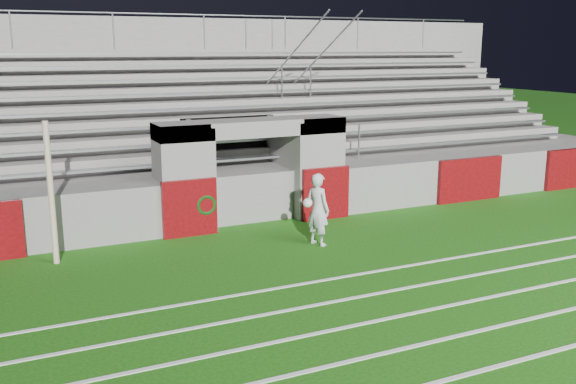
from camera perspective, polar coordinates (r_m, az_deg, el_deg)
ground at (r=13.33m, az=2.52°, el=-6.26°), size 90.00×90.00×0.00m
field_post at (r=13.72m, az=-20.32°, el=-0.14°), size 0.12×0.12×2.93m
field_markings at (r=9.55m, az=17.06°, el=-14.87°), size 28.00×8.09×0.01m
stadium_structure at (r=20.20m, az=-7.99°, el=4.54°), size 26.00×8.48×5.42m
goalkeeper_with_ball at (r=14.26m, az=2.66°, el=-1.53°), size 0.75×0.70×1.64m
hose_coil at (r=15.20m, az=-7.32°, el=-0.99°), size 0.54×0.15×0.59m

